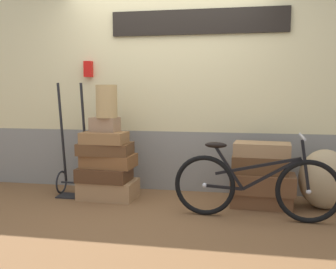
% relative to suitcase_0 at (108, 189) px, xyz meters
% --- Properties ---
extents(ground, '(9.77, 5.20, 0.06)m').
position_rel_suitcase_0_xyz_m(ground, '(0.61, -0.26, -0.14)').
color(ground, brown).
extents(station_building, '(7.77, 0.74, 2.79)m').
position_rel_suitcase_0_xyz_m(station_building, '(0.62, 0.58, 1.29)').
color(station_building, gray).
rests_on(station_building, ground).
extents(suitcase_0, '(0.67, 0.45, 0.22)m').
position_rel_suitcase_0_xyz_m(suitcase_0, '(0.00, 0.00, 0.00)').
color(suitcase_0, '#9E754C').
rests_on(suitcase_0, ground).
extents(suitcase_1, '(0.61, 0.41, 0.16)m').
position_rel_suitcase_0_xyz_m(suitcase_1, '(-0.04, -0.03, 0.19)').
color(suitcase_1, '#4C2D19').
rests_on(suitcase_1, suitcase_0).
extents(suitcase_2, '(0.63, 0.41, 0.15)m').
position_rel_suitcase_0_xyz_m(suitcase_2, '(0.01, 0.01, 0.34)').
color(suitcase_2, brown).
rests_on(suitcase_2, suitcase_1).
extents(suitcase_3, '(0.61, 0.38, 0.14)m').
position_rel_suitcase_0_xyz_m(suitcase_3, '(-0.03, 0.00, 0.48)').
color(suitcase_3, brown).
rests_on(suitcase_3, suitcase_2).
extents(suitcase_4, '(0.52, 0.35, 0.13)m').
position_rel_suitcase_0_xyz_m(suitcase_4, '(-0.03, -0.03, 0.62)').
color(suitcase_4, olive).
rests_on(suitcase_4, suitcase_3).
extents(suitcase_5, '(0.34, 0.25, 0.17)m').
position_rel_suitcase_0_xyz_m(suitcase_5, '(-0.04, 0.02, 0.77)').
color(suitcase_5, '#937051').
rests_on(suitcase_5, suitcase_4).
extents(suitcase_6, '(0.67, 0.42, 0.16)m').
position_rel_suitcase_0_xyz_m(suitcase_6, '(1.76, 0.01, -0.03)').
color(suitcase_6, brown).
rests_on(suitcase_6, ground).
extents(suitcase_7, '(0.71, 0.41, 0.21)m').
position_rel_suitcase_0_xyz_m(suitcase_7, '(1.77, -0.03, 0.16)').
color(suitcase_7, brown).
rests_on(suitcase_7, suitcase_6).
extents(suitcase_8, '(0.60, 0.32, 0.19)m').
position_rel_suitcase_0_xyz_m(suitcase_8, '(1.73, -0.01, 0.36)').
color(suitcase_8, brown).
rests_on(suitcase_8, suitcase_7).
extents(suitcase_9, '(0.63, 0.39, 0.14)m').
position_rel_suitcase_0_xyz_m(suitcase_9, '(1.76, 0.02, 0.52)').
color(suitcase_9, '#9E754C').
rests_on(suitcase_9, suitcase_8).
extents(wicker_basket, '(0.24, 0.24, 0.38)m').
position_rel_suitcase_0_xyz_m(wicker_basket, '(0.00, -0.01, 1.04)').
color(wicker_basket, tan).
rests_on(wicker_basket, suitcase_5).
extents(luggage_trolley, '(0.37, 0.36, 1.36)m').
position_rel_suitcase_0_xyz_m(luggage_trolley, '(-0.47, 0.07, 0.22)').
color(luggage_trolley, black).
rests_on(luggage_trolley, ground).
extents(burlap_sack, '(0.54, 0.46, 0.65)m').
position_rel_suitcase_0_xyz_m(burlap_sack, '(2.42, 0.04, 0.21)').
color(burlap_sack, tan).
rests_on(burlap_sack, ground).
extents(bicycle, '(1.62, 0.46, 0.85)m').
position_rel_suitcase_0_xyz_m(bicycle, '(1.67, -0.44, 0.23)').
color(bicycle, black).
rests_on(bicycle, ground).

